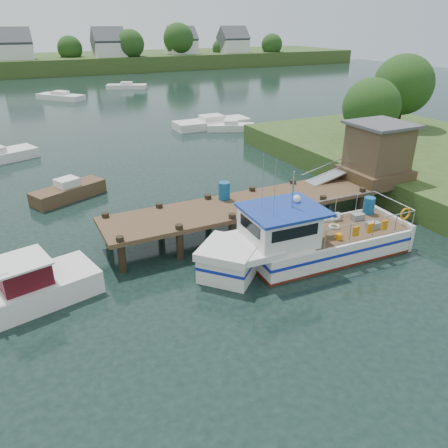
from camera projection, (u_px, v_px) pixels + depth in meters
name	position (u px, v px, depth m)	size (l,w,h in m)	color
ground_plane	(229.00, 233.00, 21.14)	(160.00, 160.00, 0.00)	black
far_shore	(43.00, 61.00, 87.22)	(140.00, 42.55, 9.22)	#374E20
dock	(340.00, 170.00, 22.81)	(16.60, 3.00, 4.78)	#4F3925
lobster_boat	(303.00, 241.00, 18.45)	(10.02, 3.27, 4.78)	silver
work_boat	(3.00, 297.00, 15.16)	(7.11, 3.46, 3.72)	silver
moored_rowboat	(68.00, 191.00, 25.02)	(4.40, 3.04, 1.22)	#4F3925
moored_far	(127.00, 86.00, 65.99)	(6.22, 4.26, 1.01)	silver
moored_b	(231.00, 127.00, 40.70)	(4.62, 3.18, 0.97)	silver
moored_c	(212.00, 123.00, 41.94)	(7.34, 2.56, 1.15)	silver
moored_d	(61.00, 97.00, 56.74)	(5.82, 6.35, 1.10)	silver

